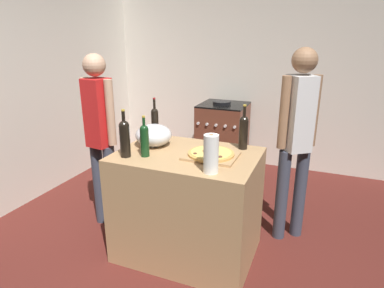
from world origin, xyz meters
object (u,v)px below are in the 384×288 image
at_px(wine_bottle_green, 145,139).
at_px(wine_bottle_clear, 244,131).
at_px(wine_bottle_dark, 155,121).
at_px(paper_towel_roll, 211,154).
at_px(wine_bottle_amber, 125,137).
at_px(pizza, 211,153).
at_px(stove, 223,136).
at_px(person_in_red, 297,135).
at_px(person_in_stripes, 100,133).
at_px(mixing_bowl, 154,135).

bearing_deg(wine_bottle_green, wine_bottle_clear, 34.81).
relative_size(wine_bottle_clear, wine_bottle_green, 1.15).
relative_size(wine_bottle_green, wine_bottle_dark, 0.88).
xyz_separation_m(paper_towel_roll, wine_bottle_amber, (-0.71, 0.05, 0.02)).
xyz_separation_m(wine_bottle_clear, wine_bottle_green, (-0.66, -0.46, -0.02)).
xyz_separation_m(pizza, wine_bottle_clear, (0.18, 0.29, 0.12)).
bearing_deg(wine_bottle_clear, wine_bottle_amber, -146.60).
relative_size(wine_bottle_amber, stove, 0.39).
height_order(paper_towel_roll, person_in_red, person_in_red).
distance_m(paper_towel_roll, stove, 2.41).
bearing_deg(person_in_red, person_in_stripes, -164.90).
bearing_deg(person_in_stripes, pizza, -6.32).
xyz_separation_m(pizza, wine_bottle_amber, (-0.62, -0.24, 0.13)).
height_order(wine_bottle_green, stove, wine_bottle_green).
bearing_deg(stove, wine_bottle_green, -89.55).
bearing_deg(pizza, wine_bottle_green, -160.58).
bearing_deg(stove, paper_towel_roll, -75.24).
bearing_deg(person_in_red, pizza, -134.68).
xyz_separation_m(wine_bottle_green, wine_bottle_amber, (-0.13, -0.07, 0.02)).
bearing_deg(paper_towel_roll, wine_bottle_clear, 81.72).
bearing_deg(mixing_bowl, wine_bottle_amber, -103.77).
xyz_separation_m(paper_towel_roll, stove, (-0.60, 2.26, -0.59)).
relative_size(stove, person_in_stripes, 0.58).
relative_size(pizza, paper_towel_roll, 1.31).
relative_size(pizza, person_in_stripes, 0.22).
distance_m(wine_bottle_green, person_in_stripes, 0.71).
bearing_deg(wine_bottle_green, pizza, 19.42).
bearing_deg(mixing_bowl, person_in_red, 24.27).
distance_m(pizza, wine_bottle_amber, 0.67).
distance_m(wine_bottle_amber, person_in_stripes, 0.63).
height_order(mixing_bowl, wine_bottle_clear, wine_bottle_clear).
distance_m(pizza, paper_towel_roll, 0.32).
bearing_deg(pizza, mixing_bowl, 171.63).
xyz_separation_m(paper_towel_roll, person_in_stripes, (-1.22, 0.41, -0.10)).
xyz_separation_m(wine_bottle_dark, stove, (0.15, 1.67, -0.60)).
bearing_deg(wine_bottle_dark, person_in_red, 12.59).
xyz_separation_m(wine_bottle_green, wine_bottle_dark, (-0.17, 0.48, 0.01)).
height_order(mixing_bowl, stove, mixing_bowl).
bearing_deg(wine_bottle_dark, stove, 84.87).
distance_m(wine_bottle_clear, wine_bottle_green, 0.81).
relative_size(wine_bottle_dark, person_in_stripes, 0.22).
xyz_separation_m(wine_bottle_amber, person_in_stripes, (-0.51, 0.36, -0.12)).
bearing_deg(pizza, wine_bottle_clear, 58.39).
distance_m(pizza, mixing_bowl, 0.55).
height_order(wine_bottle_dark, person_in_stripes, person_in_stripes).
bearing_deg(pizza, person_in_red, 45.32).
xyz_separation_m(wine_bottle_dark, person_in_stripes, (-0.48, -0.19, -0.11)).
xyz_separation_m(pizza, paper_towel_roll, (0.10, -0.28, 0.10)).
bearing_deg(wine_bottle_clear, stove, 111.92).
distance_m(mixing_bowl, wine_bottle_amber, 0.33).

